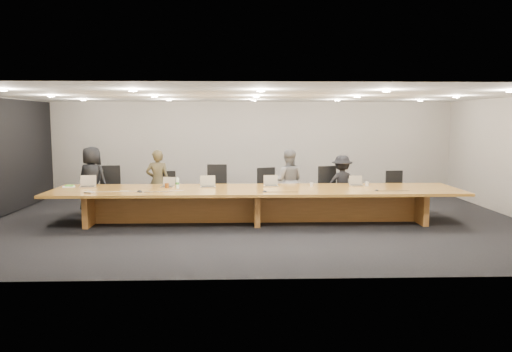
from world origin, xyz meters
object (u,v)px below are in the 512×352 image
Objects in this scene: laptop_a at (87,181)px; laptop_d at (271,181)px; chair_left at (167,192)px; paper_cup_far at (367,184)px; chair_far_right at (397,191)px; conference_table at (256,199)px; paper_cup_near at (312,185)px; person_c at (288,181)px; water_bottle at (177,183)px; mic_right at (377,190)px; laptop_b at (168,182)px; laptop_e at (357,181)px; chair_right at (331,189)px; laptop_c at (208,181)px; person_d at (342,183)px; amber_mug at (167,186)px; mic_center at (265,191)px; av_box at (89,192)px; chair_far_left at (110,189)px; person_a at (92,180)px; person_b at (158,182)px; chair_mid_right at (269,190)px; mic_left at (139,191)px.

laptop_d is at bearing -8.19° from laptop_a.
chair_left reaches higher than paper_cup_far.
chair_far_right is 10.16× the size of paper_cup_far.
paper_cup_near reaches higher than conference_table.
person_c is 2.79m from water_bottle.
paper_cup_far is 0.74m from mic_right.
laptop_b is 4.35m from laptop_e.
chair_right is 3.14m from laptop_c.
person_d reaches higher than amber_mug.
chair_right is (1.89, 1.19, 0.05)m from conference_table.
chair_right is at bearing 14.48° from amber_mug.
av_box is at bearing -179.37° from mic_center.
chair_far_right is 5.41m from water_bottle.
chair_far_left reaches higher than laptop_a.
paper_cup_far is (6.53, -0.93, -0.01)m from person_a.
laptop_c is at bearing 169.77° from mic_right.
person_c is at bearing 154.18° from laptop_e.
paper_cup_far is at bearing 28.20° from av_box.
conference_table is 1.44m from person_c.
amber_mug is at bearing 176.37° from chair_right.
person_d is 0.86m from laptop_e.
person_b is 1.55m from laptop_c.
amber_mug is (-0.25, 0.09, -0.06)m from water_bottle.
laptop_a is at bearing 173.10° from mic_right.
laptop_a is (-1.68, -0.78, 0.37)m from chair_left.
laptop_b is (-2.01, 0.35, 0.34)m from conference_table.
laptop_b is at bearing 174.10° from person_a.
person_a reaches higher than water_bottle.
chair_left reaches higher than mic_right.
chair_mid_right reaches higher than paper_cup_far.
chair_right reaches higher than laptop_c.
laptop_a is at bearing 149.32° from mic_left.
person_b is at bearing 18.89° from laptop_a.
chair_left is 4.31m from person_d.
laptop_b is 3.29m from paper_cup_near.
person_b is at bearing 75.42° from av_box.
chair_right reaches higher than laptop_e.
person_a reaches higher than paper_cup_near.
paper_cup_near is (0.93, -0.09, -0.09)m from laptop_d.
person_a is (-0.43, 0.07, 0.23)m from chair_far_left.
laptop_c is at bearing -173.28° from chair_far_right.
mic_left is at bearing -168.98° from paper_cup_near.
mic_center is at bearing -177.91° from mic_right.
paper_cup_far is (4.70, -0.82, 0.28)m from chair_left.
chair_far_right is 1.38m from person_d.
chair_mid_right is 0.79× the size of person_d.
person_b is at bearing 164.10° from chair_mid_right.
chair_right is 3.91× the size of laptop_b.
person_c is 4.70m from laptop_a.
chair_left is 1.03m from amber_mug.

